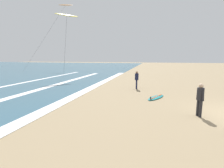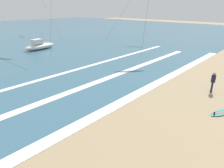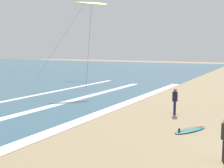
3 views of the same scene
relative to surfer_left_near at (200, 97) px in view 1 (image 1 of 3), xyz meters
name	(u,v)px [view 1 (image 1 of 3)]	position (x,y,z in m)	size (l,w,h in m)	color
wave_foam_shoreline	(70,98)	(1.65, 7.74, -0.94)	(38.58, 0.86, 0.01)	white
surfer_left_near	(200,97)	(0.00, 0.00, 0.00)	(0.50, 0.32, 1.60)	#232328
surfer_mid_group	(137,78)	(6.25, 3.62, 0.00)	(0.52, 0.32, 1.60)	#141938
surfboard_near_water	(156,97)	(3.27, 1.96, -0.91)	(2.15, 1.45, 0.25)	teal
kite_orange_mid_center	(65,5)	(27.80, 22.15, 13.39)	(10.16, 6.27, 14.69)	orange
kite_yellow_distant_high	(67,15)	(12.06, 13.34, 7.17)	(3.39, 3.32, 8.38)	yellow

